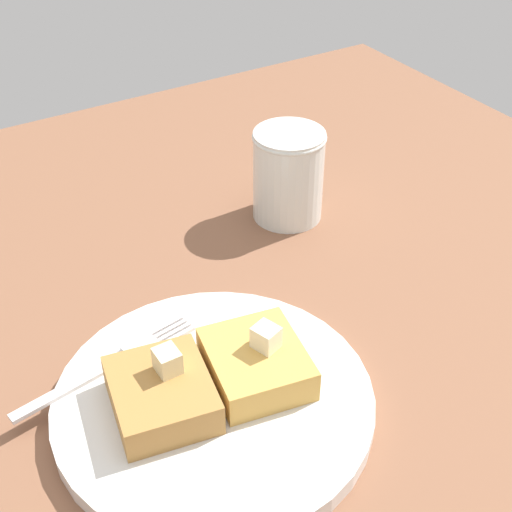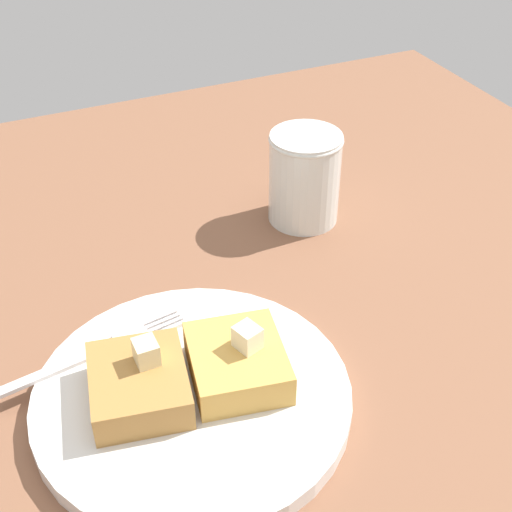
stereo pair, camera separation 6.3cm
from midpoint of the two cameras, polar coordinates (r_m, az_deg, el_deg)
name	(u,v)px [view 1 (the left image)]	position (r cm, az deg, el deg)	size (l,w,h in cm)	color
table_surface	(240,409)	(57.81, -4.45, -12.22)	(111.42, 111.42, 2.73)	brown
plate	(212,399)	(55.66, -6.80, -11.45)	(24.39, 24.39, 1.53)	silver
toast_slice_left	(162,395)	(53.80, -10.95, -10.98)	(7.10, 8.07, 2.77)	#A8753A
toast_slice_middle	(259,367)	(54.81, -3.05, -9.03)	(7.10, 8.07, 2.77)	gold
butter_pat_primary	(167,361)	(52.81, -10.54, -8.40)	(1.86, 1.68, 1.86)	beige
butter_pat_secondary	(269,340)	(53.52, -2.36, -6.90)	(1.86, 1.68, 1.86)	#F4ECC8
fork	(117,361)	(58.59, -14.12, -8.32)	(16.01, 4.10, 0.36)	silver
syrup_jar	(288,179)	(73.91, 0.15, 6.09)	(7.51, 7.51, 9.70)	#351409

